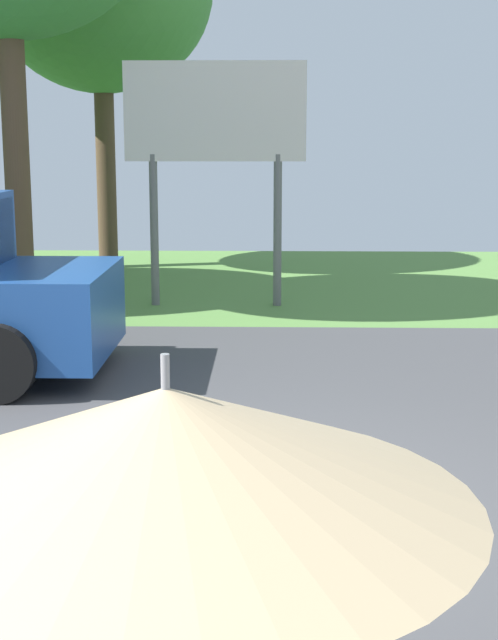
% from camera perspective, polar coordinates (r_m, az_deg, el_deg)
% --- Properties ---
extents(ground_plane, '(40.00, 22.00, 0.20)m').
position_cam_1_polar(ground_plane, '(9.29, 1.39, -4.59)').
color(ground_plane, '#424244').
extents(roadside_billboard, '(2.60, 0.12, 3.50)m').
position_cam_1_polar(roadside_billboard, '(13.59, -2.08, 11.55)').
color(roadside_billboard, slate).
rests_on(roadside_billboard, ground_plane).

